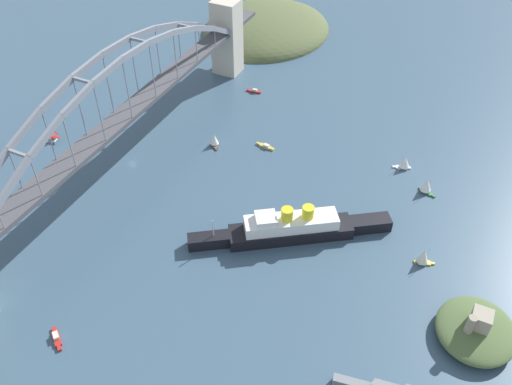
{
  "coord_description": "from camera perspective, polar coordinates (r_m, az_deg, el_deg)",
  "views": [
    {
      "loc": [
        191.48,
        171.85,
        197.91
      ],
      "look_at": [
        0.0,
        79.7,
        8.0
      ],
      "focal_mm": 38.23,
      "sensor_mm": 36.0,
      "label": 1
    }
  ],
  "objects": [
    {
      "name": "small_boat_6",
      "position": [
        321.87,
        15.31,
        3.07
      ],
      "size": [
        7.25,
        10.29,
        9.1
      ],
      "color": "silver",
      "rests_on": "ground"
    },
    {
      "name": "headland_west_shore",
      "position": [
        466.51,
        0.98,
        16.68
      ],
      "size": [
        113.82,
        100.6,
        30.09
      ],
      "color": "#515B38",
      "rests_on": "ground"
    },
    {
      "name": "seaplane_taxiing_near_bridge",
      "position": [
        355.52,
        -20.47,
        5.41
      ],
      "size": [
        8.28,
        10.24,
        4.73
      ],
      "color": "#B7B7B2",
      "rests_on": "ground"
    },
    {
      "name": "small_boat_0",
      "position": [
        269.92,
        17.14,
        -6.42
      ],
      "size": [
        6.76,
        9.69,
        10.08
      ],
      "color": "gold",
      "rests_on": "ground"
    },
    {
      "name": "ocean_liner",
      "position": [
        269.72,
        3.77,
        -3.74
      ],
      "size": [
        63.65,
        88.99,
        18.95
      ],
      "color": "black",
      "rests_on": "ground"
    },
    {
      "name": "harbor_arch_bridge",
      "position": [
        307.39,
        -13.62,
        7.33
      ],
      "size": [
        301.34,
        17.76,
        69.47
      ],
      "color": "beige",
      "rests_on": "ground"
    },
    {
      "name": "ground_plane",
      "position": [
        324.6,
        -12.8,
        3.01
      ],
      "size": [
        1400.0,
        1400.0,
        0.0
      ],
      "primitive_type": "plane",
      "color": "#385166"
    },
    {
      "name": "small_boat_4",
      "position": [
        380.09,
        -0.19,
        10.57
      ],
      "size": [
        2.97,
        10.37,
        2.55
      ],
      "color": "#B2231E",
      "rests_on": "ground"
    },
    {
      "name": "small_boat_3",
      "position": [
        308.38,
        17.43,
        0.76
      ],
      "size": [
        7.69,
        10.24,
        10.49
      ],
      "color": "#2D6B3D",
      "rests_on": "ground"
    },
    {
      "name": "small_boat_1",
      "position": [
        328.68,
        -4.39,
        5.56
      ],
      "size": [
        8.48,
        7.74,
        9.13
      ],
      "color": "brown",
      "rests_on": "ground"
    },
    {
      "name": "small_boat_5",
      "position": [
        328.08,
        1.01,
        4.86
      ],
      "size": [
        3.7,
        12.34,
        2.31
      ],
      "color": "gold",
      "rests_on": "ground"
    },
    {
      "name": "small_boat_2",
      "position": [
        249.9,
        -20.15,
        -14.1
      ],
      "size": [
        8.85,
        10.98,
        2.55
      ],
      "color": "#B2231E",
      "rests_on": "ground"
    },
    {
      "name": "fort_island_mid_harbor",
      "position": [
        250.9,
        22.05,
        -13.17
      ],
      "size": [
        35.57,
        33.21,
        16.44
      ],
      "color": "#4C6038",
      "rests_on": "ground"
    }
  ]
}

